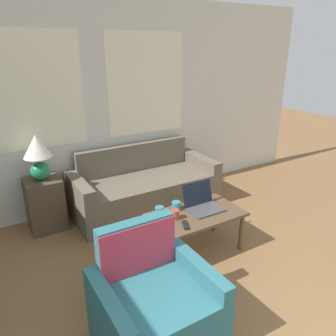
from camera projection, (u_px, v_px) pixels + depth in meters
name	position (u px, v px, depth m)	size (l,w,h in m)	color
wall_back	(102.00, 107.00, 4.10)	(6.64, 0.06, 2.60)	silver
couch	(144.00, 189.00, 4.29)	(1.86, 0.80, 0.80)	#665B4C
armchair	(153.00, 307.00, 2.33)	(0.79, 0.70, 0.85)	#2D6B75
side_table	(45.00, 204.00, 3.79)	(0.39, 0.39, 0.61)	#4C3D2D
table_lamp	(38.00, 153.00, 3.57)	(0.31, 0.31, 0.52)	#1E8451
coffee_table	(196.00, 218.00, 3.32)	(0.95, 0.55, 0.44)	brown
laptop	(203.00, 204.00, 3.38)	(0.35, 0.31, 0.26)	#47474C
cup_navy	(175.00, 214.00, 3.18)	(0.08, 0.08, 0.09)	#B23D38
cup_yellow	(159.00, 211.00, 3.26)	(0.09, 0.09, 0.09)	teal
cup_white	(176.00, 206.00, 3.36)	(0.09, 0.09, 0.09)	teal
tv_remote	(185.00, 225.00, 3.07)	(0.10, 0.15, 0.02)	black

